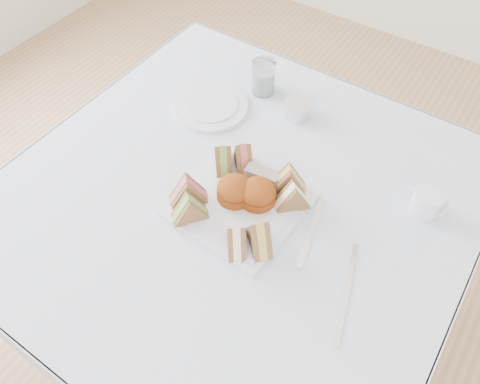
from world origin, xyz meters
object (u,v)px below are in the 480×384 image
Objects in this scene: serving_plate at (240,204)px; creamer_jug at (426,202)px; table at (237,274)px; water_glass at (263,77)px.

creamer_jug reaches higher than serving_plate.
table is at bearing 142.66° from serving_plate.
water_glass is 0.53m from creamer_jug.
table is 9.64× the size of water_glass.
serving_plate is 2.78× the size of water_glass.
serving_plate reaches higher than table.
creamer_jug is (0.34, 0.22, 0.02)m from serving_plate.
water_glass is at bearing 117.89° from serving_plate.
serving_plate is at bearing -64.96° from water_glass.
creamer_jug is at bearing 27.70° from table.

